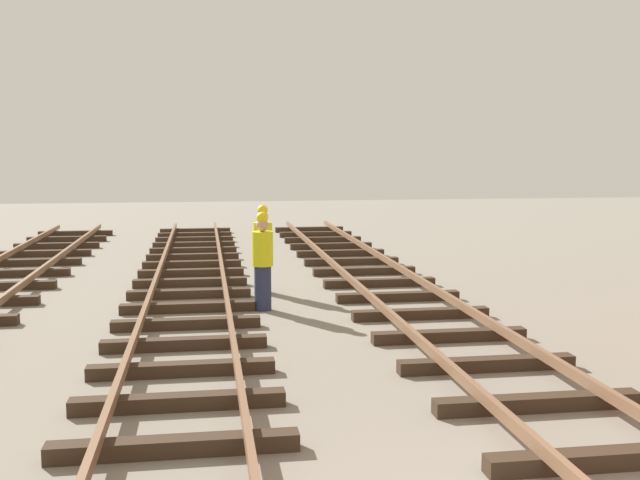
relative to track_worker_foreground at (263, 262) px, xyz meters
The scene contains 2 objects.
track_worker_foreground is the anchor object (origin of this frame).
track_worker_distant 1.75m from the track_worker_foreground, 85.37° to the left, with size 0.40×0.40×1.87m.
Camera 1 is at (-2.65, -4.00, 3.04)m, focal length 42.38 mm.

